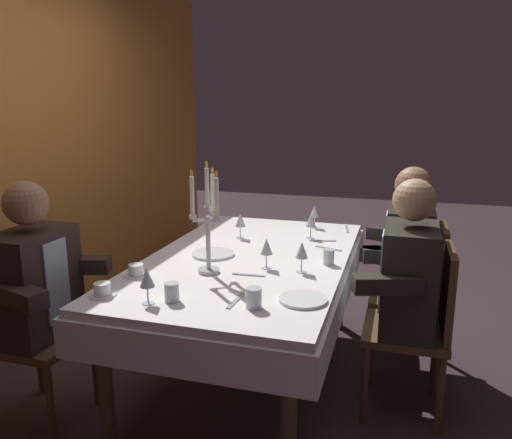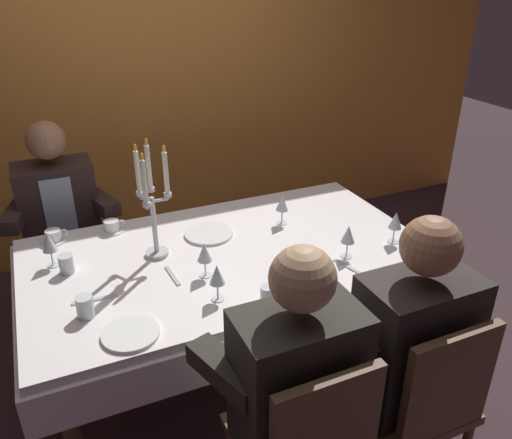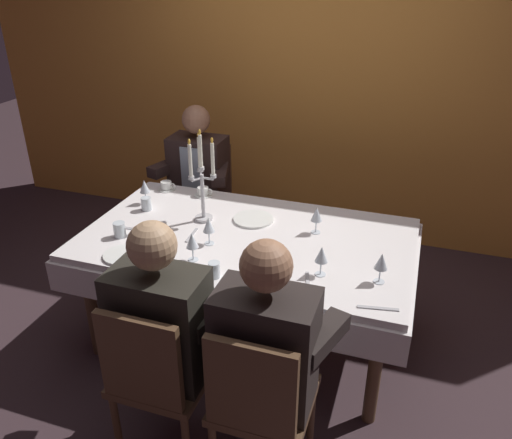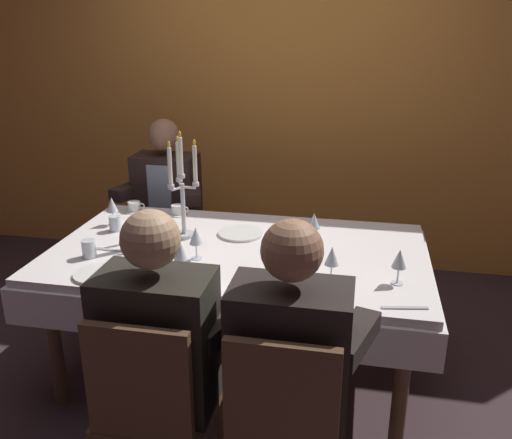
% 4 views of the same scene
% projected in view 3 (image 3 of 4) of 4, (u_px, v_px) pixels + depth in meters
% --- Properties ---
extents(ground_plane, '(12.00, 12.00, 0.00)m').
position_uv_depth(ground_plane, '(248.00, 336.00, 3.32)').
color(ground_plane, '#39282D').
extents(back_wall, '(6.00, 0.12, 2.70)m').
position_uv_depth(back_wall, '(315.00, 75.00, 4.11)').
color(back_wall, orange).
rests_on(back_wall, ground_plane).
extents(dining_table, '(1.94, 1.14, 0.74)m').
position_uv_depth(dining_table, '(247.00, 253.00, 3.04)').
color(dining_table, white).
rests_on(dining_table, ground_plane).
extents(candelabra, '(0.15, 0.17, 0.58)m').
position_uv_depth(candelabra, '(202.00, 181.00, 3.06)').
color(candelabra, silver).
rests_on(candelabra, dining_table).
extents(dinner_plate_0, '(0.22, 0.22, 0.01)m').
position_uv_depth(dinner_plate_0, '(123.00, 255.00, 2.78)').
color(dinner_plate_0, white).
rests_on(dinner_plate_0, dining_table).
extents(dinner_plate_1, '(0.25, 0.25, 0.01)m').
position_uv_depth(dinner_plate_1, '(253.00, 219.00, 3.16)').
color(dinner_plate_1, white).
rests_on(dinner_plate_1, dining_table).
extents(wine_glass_0, '(0.07, 0.07, 0.16)m').
position_uv_depth(wine_glass_0, '(322.00, 255.00, 2.57)').
color(wine_glass_0, silver).
rests_on(wine_glass_0, dining_table).
extents(wine_glass_1, '(0.07, 0.07, 0.16)m').
position_uv_depth(wine_glass_1, '(209.00, 226.00, 2.85)').
color(wine_glass_1, silver).
rests_on(wine_glass_1, dining_table).
extents(wine_glass_2, '(0.07, 0.07, 0.16)m').
position_uv_depth(wine_glass_2, '(145.00, 187.00, 3.34)').
color(wine_glass_2, silver).
rests_on(wine_glass_2, dining_table).
extents(wine_glass_3, '(0.07, 0.07, 0.16)m').
position_uv_depth(wine_glass_3, '(192.00, 241.00, 2.69)').
color(wine_glass_3, silver).
rests_on(wine_glass_3, dining_table).
extents(wine_glass_4, '(0.07, 0.07, 0.16)m').
position_uv_depth(wine_glass_4, '(381.00, 262.00, 2.51)').
color(wine_glass_4, silver).
rests_on(wine_glass_4, dining_table).
extents(wine_glass_5, '(0.07, 0.07, 0.16)m').
position_uv_depth(wine_glass_5, '(317.00, 215.00, 2.97)').
color(wine_glass_5, silver).
rests_on(wine_glass_5, dining_table).
extents(water_tumbler_0, '(0.06, 0.06, 0.08)m').
position_uv_depth(water_tumbler_0, '(214.00, 270.00, 2.58)').
color(water_tumbler_0, silver).
rests_on(water_tumbler_0, dining_table).
extents(water_tumbler_1, '(0.07, 0.07, 0.09)m').
position_uv_depth(water_tumbler_1, '(146.00, 204.00, 3.28)').
color(water_tumbler_1, silver).
rests_on(water_tumbler_1, dining_table).
extents(water_tumbler_2, '(0.07, 0.07, 0.09)m').
position_uv_depth(water_tumbler_2, '(120.00, 230.00, 2.96)').
color(water_tumbler_2, silver).
rests_on(water_tumbler_2, dining_table).
extents(coffee_cup_0, '(0.13, 0.12, 0.06)m').
position_uv_depth(coffee_cup_0, '(203.00, 192.00, 3.49)').
color(coffee_cup_0, white).
rests_on(coffee_cup_0, dining_table).
extents(coffee_cup_1, '(0.13, 0.12, 0.06)m').
position_uv_depth(coffee_cup_1, '(167.00, 186.00, 3.58)').
color(coffee_cup_1, white).
rests_on(coffee_cup_1, dining_table).
extents(fork_0, '(0.03, 0.17, 0.01)m').
position_uv_depth(fork_0, '(192.00, 235.00, 2.99)').
color(fork_0, '#B7B7BC').
rests_on(fork_0, dining_table).
extents(knife_1, '(0.19, 0.03, 0.01)m').
position_uv_depth(knife_1, '(136.00, 230.00, 3.05)').
color(knife_1, '#B7B7BC').
rests_on(knife_1, dining_table).
extents(fork_2, '(0.07, 0.17, 0.01)m').
position_uv_depth(fork_2, '(273.00, 282.00, 2.55)').
color(fork_2, '#B7B7BC').
rests_on(fork_2, dining_table).
extents(knife_3, '(0.19, 0.05, 0.01)m').
position_uv_depth(knife_3, '(378.00, 308.00, 2.36)').
color(knife_3, '#B7B7BC').
rests_on(knife_3, dining_table).
extents(spoon_4, '(0.06, 0.17, 0.01)m').
position_uv_depth(spoon_4, '(308.00, 281.00, 2.56)').
color(spoon_4, '#B7B7BC').
rests_on(spoon_4, dining_table).
extents(seated_diner_0, '(0.63, 0.48, 1.24)m').
position_uv_depth(seated_diner_0, '(199.00, 170.00, 3.94)').
color(seated_diner_0, brown).
rests_on(seated_diner_0, ground_plane).
extents(seated_diner_1, '(0.63, 0.48, 1.24)m').
position_uv_depth(seated_diner_1, '(160.00, 325.00, 2.27)').
color(seated_diner_1, brown).
rests_on(seated_diner_1, ground_plane).
extents(seated_diner_2, '(0.63, 0.48, 1.24)m').
position_uv_depth(seated_diner_2, '(265.00, 348.00, 2.13)').
color(seated_diner_2, brown).
rests_on(seated_diner_2, ground_plane).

